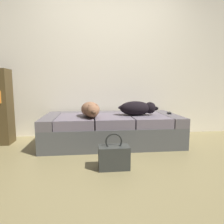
{
  "coord_description": "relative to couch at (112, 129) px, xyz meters",
  "views": [
    {
      "loc": [
        -0.32,
        -1.9,
        0.86
      ],
      "look_at": [
        0.0,
        0.94,
        0.48
      ],
      "focal_mm": 31.76,
      "sensor_mm": 36.0,
      "label": 1
    }
  ],
  "objects": [
    {
      "name": "ground_plane",
      "position": [
        0.0,
        -0.99,
        -0.21
      ],
      "size": [
        10.0,
        10.0,
        0.0
      ],
      "primitive_type": "plane",
      "color": "olive"
    },
    {
      "name": "back_wall",
      "position": [
        0.0,
        0.59,
        1.19
      ],
      "size": [
        6.4,
        0.1,
        2.8
      ],
      "primitive_type": "cube",
      "color": "beige",
      "rests_on": "ground"
    },
    {
      "name": "couch",
      "position": [
        0.0,
        0.0,
        0.0
      ],
      "size": [
        1.96,
        0.95,
        0.43
      ],
      "color": "#4C4D4C",
      "rests_on": "ground"
    },
    {
      "name": "dog_tan",
      "position": [
        -0.31,
        -0.15,
        0.32
      ],
      "size": [
        0.31,
        0.6,
        0.21
      ],
      "color": "#8B5F42",
      "rests_on": "couch"
    },
    {
      "name": "dog_dark",
      "position": [
        0.38,
        -0.08,
        0.32
      ],
      "size": [
        0.61,
        0.29,
        0.21
      ],
      "color": "black",
      "rests_on": "couch"
    },
    {
      "name": "tv_remote",
      "position": [
        0.9,
        0.03,
        0.23
      ],
      "size": [
        0.08,
        0.16,
        0.02
      ],
      "primitive_type": "cube",
      "rotation": [
        0.0,
        0.0,
        -0.28
      ],
      "color": "black",
      "rests_on": "couch"
    },
    {
      "name": "handbag",
      "position": [
        -0.08,
        -0.93,
        -0.09
      ],
      "size": [
        0.32,
        0.18,
        0.38
      ],
      "color": "#323431",
      "rests_on": "ground"
    }
  ]
}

